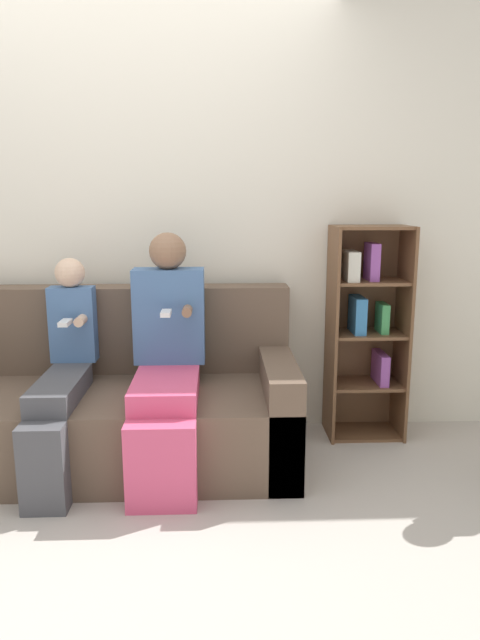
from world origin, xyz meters
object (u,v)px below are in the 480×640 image
object	(u,v)px
adult_seated	(167,354)
child_seated	(61,374)
bookshelf	(365,325)
couch	(102,405)

from	to	relation	value
adult_seated	child_seated	distance (m)	0.54
child_seated	bookshelf	bearing A→B (deg)	15.64
couch	child_seated	xyz separation A→B (m)	(-0.16, -0.17, 0.23)
adult_seated	bookshelf	distance (m)	1.22
child_seated	bookshelf	world-z (taller)	bookshelf
adult_seated	bookshelf	xyz separation A→B (m)	(1.14, 0.42, 0.05)
couch	child_seated	world-z (taller)	child_seated
adult_seated	child_seated	bearing A→B (deg)	-175.26
adult_seated	child_seated	world-z (taller)	adult_seated
child_seated	bookshelf	distance (m)	1.74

